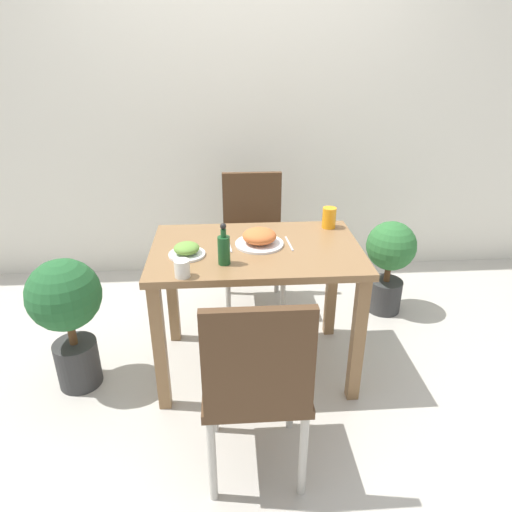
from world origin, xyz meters
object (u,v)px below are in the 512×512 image
object	(u,v)px
juice_glass	(329,218)
potted_plant_left	(67,310)
drink_cup	(182,269)
side_plate	(187,250)
sauce_bottle	(224,248)
food_plate	(259,238)
chair_far	(253,234)
chair_near	(256,380)
potted_plant_right	(389,259)

from	to	relation	value
juice_glass	potted_plant_left	bearing A→B (deg)	-166.65
juice_glass	drink_cup	bearing A→B (deg)	-145.06
side_plate	sauce_bottle	size ratio (longest dim) A/B	0.88
food_plate	sauce_bottle	xyz separation A→B (m)	(-0.18, -0.21, 0.04)
chair_far	side_plate	world-z (taller)	chair_far
chair_near	food_plate	size ratio (longest dim) A/B	3.65
drink_cup	potted_plant_right	bearing A→B (deg)	33.31
drink_cup	juice_glass	xyz separation A→B (m)	(0.78, 0.54, 0.02)
drink_cup	side_plate	bearing A→B (deg)	88.98
food_plate	side_plate	distance (m)	0.38
potted_plant_left	drink_cup	bearing A→B (deg)	-18.85
chair_near	juice_glass	distance (m)	1.13
chair_near	juice_glass	bearing A→B (deg)	-115.91
chair_far	sauce_bottle	world-z (taller)	sauce_bottle
chair_near	food_plate	world-z (taller)	chair_near
side_plate	food_plate	bearing A→B (deg)	15.90
chair_near	food_plate	xyz separation A→B (m)	(0.07, 0.76, 0.27)
chair_near	sauce_bottle	bearing A→B (deg)	-78.56
potted_plant_right	chair_near	bearing A→B (deg)	-127.38
sauce_bottle	potted_plant_left	size ratio (longest dim) A/B	0.28
potted_plant_left	sauce_bottle	bearing A→B (deg)	-6.58
potted_plant_right	sauce_bottle	bearing A→B (deg)	-146.54
food_plate	potted_plant_left	xyz separation A→B (m)	(-0.99, -0.11, -0.32)
side_plate	chair_near	bearing A→B (deg)	-65.93
side_plate	sauce_bottle	bearing A→B (deg)	-29.68
food_plate	potted_plant_left	size ratio (longest dim) A/B	0.34
food_plate	chair_far	bearing A→B (deg)	89.16
food_plate	side_plate	world-z (taller)	food_plate
chair_near	side_plate	bearing A→B (deg)	-65.93
side_plate	potted_plant_right	world-z (taller)	side_plate
side_plate	potted_plant_right	distance (m)	1.46
drink_cup	potted_plant_left	size ratio (longest dim) A/B	0.11
juice_glass	potted_plant_right	bearing A→B (deg)	30.64
side_plate	drink_cup	world-z (taller)	drink_cup
chair_far	potted_plant_right	distance (m)	0.92
chair_far	potted_plant_right	bearing A→B (deg)	-12.35
food_plate	sauce_bottle	size ratio (longest dim) A/B	1.22
side_plate	juice_glass	size ratio (longest dim) A/B	1.55
chair_near	drink_cup	xyz separation A→B (m)	(-0.30, 0.44, 0.27)
sauce_bottle	potted_plant_left	bearing A→B (deg)	173.42
side_plate	potted_plant_right	size ratio (longest dim) A/B	0.28
food_plate	juice_glass	bearing A→B (deg)	27.90
juice_glass	potted_plant_left	distance (m)	1.47
food_plate	juice_glass	xyz separation A→B (m)	(0.41, 0.22, 0.02)
drink_cup	juice_glass	bearing A→B (deg)	34.94
sauce_bottle	chair_near	bearing A→B (deg)	-78.56
drink_cup	sauce_bottle	bearing A→B (deg)	32.37
chair_far	potted_plant_right	size ratio (longest dim) A/B	1.40
side_plate	sauce_bottle	distance (m)	0.22
side_plate	potted_plant_left	bearing A→B (deg)	-178.96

